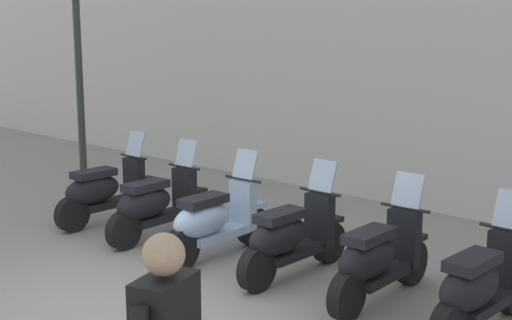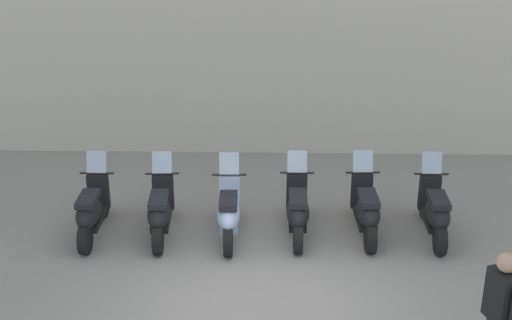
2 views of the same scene
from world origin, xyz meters
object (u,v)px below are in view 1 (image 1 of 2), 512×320
Objects in this scene: motorcycle_0 at (105,192)px; motorcycle_2 at (214,221)px; motorcycle_3 at (290,238)px; motorcycle_4 at (378,260)px; motorcycle_1 at (156,205)px; motorcycle_5 at (480,288)px.

motorcycle_0 and motorcycle_2 have the same top height.
motorcycle_0 and motorcycle_3 have the same top height.
motorcycle_3 is 1.00× the size of motorcycle_4.
motorcycle_2 is (2.14, -0.45, 0.00)m from motorcycle_0.
motorcycle_5 is (4.29, -0.79, 0.00)m from motorcycle_1.
motorcycle_2 is (1.06, -0.24, 0.00)m from motorcycle_1.
motorcycle_0 is 2.18m from motorcycle_2.
motorcycle_0 is 1.00× the size of motorcycle_1.
motorcycle_0 is at bearing 170.17° from motorcycle_4.
motorcycle_0 is 4.37m from motorcycle_4.
motorcycle_4 and motorcycle_5 have the same top height.
motorcycle_0 is 1.00× the size of motorcycle_2.
motorcycle_2 and motorcycle_4 have the same top height.
motorcycle_3 is (2.15, -0.35, 0.00)m from motorcycle_1.
motorcycle_3 and motorcycle_4 have the same top height.
motorcycle_1 is at bearing 170.68° from motorcycle_3.
motorcycle_1 is at bearing 167.33° from motorcycle_2.
motorcycle_3 is at bearing -9.90° from motorcycle_0.
motorcycle_1 and motorcycle_4 have the same top height.
motorcycle_1 is at bearing 170.58° from motorcycle_4.
motorcycle_3 is (3.23, -0.56, 0.00)m from motorcycle_0.
motorcycle_0 and motorcycle_1 have the same top height.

